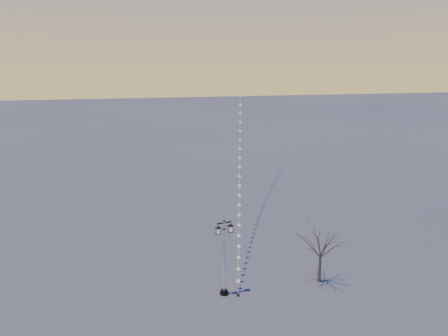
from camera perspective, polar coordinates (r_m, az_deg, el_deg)
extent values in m
plane|color=#48494A|center=(31.56, 4.28, -17.30)|extent=(300.00, 300.00, 0.00)
cylinder|color=black|center=(32.69, 0.02, -15.85)|extent=(0.63, 0.63, 0.18)
cylinder|color=black|center=(32.61, 0.02, -15.60)|extent=(0.45, 0.45, 0.16)
cylinder|color=silver|center=(31.33, 0.02, -11.30)|extent=(0.15, 0.15, 5.27)
cylinder|color=black|center=(30.51, 0.02, -7.89)|extent=(0.22, 0.22, 0.07)
cube|color=black|center=(30.34, 0.02, -7.10)|extent=(1.06, 0.30, 0.07)
sphere|color=black|center=(30.29, 0.02, -6.87)|extent=(0.16, 0.16, 0.16)
pyramid|color=black|center=(30.23, -0.80, -7.53)|extent=(0.49, 0.49, 0.16)
cube|color=beige|center=(30.36, -0.80, -8.14)|extent=(0.29, 0.29, 0.38)
cube|color=black|center=(30.44, -0.80, -8.51)|extent=(0.34, 0.34, 0.04)
pyramid|color=black|center=(30.58, 0.84, -7.26)|extent=(0.49, 0.49, 0.16)
cube|color=beige|center=(30.71, 0.84, -7.87)|extent=(0.29, 0.29, 0.38)
cube|color=black|center=(30.79, 0.83, -8.23)|extent=(0.34, 0.34, 0.04)
cone|color=#473A2D|center=(34.49, 12.28, -12.48)|extent=(0.27, 0.27, 2.31)
cylinder|color=black|center=(32.47, 1.83, -16.08)|extent=(0.19, 0.19, 0.19)
cylinder|color=black|center=(32.46, 1.83, -16.05)|extent=(0.03, 0.03, 0.23)
cone|color=orange|center=(46.77, 2.15, 11.82)|extent=(0.08, 0.08, 0.26)
cylinder|color=white|center=(32.23, 1.84, -15.36)|extent=(0.02, 0.02, 0.75)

